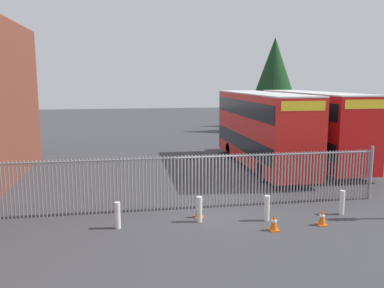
{
  "coord_description": "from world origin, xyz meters",
  "views": [
    {
      "loc": [
        -3.31,
        -15.22,
        5.16
      ],
      "look_at": [
        0.0,
        4.0,
        2.0
      ],
      "focal_mm": 37.15,
      "sensor_mm": 36.0,
      "label": 1
    }
  ],
  "objects_px": {
    "traffic_cone_near_kerb": "(199,210)",
    "traffic_cone_by_gate": "(274,222)",
    "double_decker_bus_behind_fence_left": "(262,127)",
    "bollard_near_right": "(267,208)",
    "traffic_cone_mid_forecourt": "(322,217)",
    "bollard_near_left": "(118,215)",
    "bollard_far_right": "(342,202)",
    "bollard_center_front": "(199,209)",
    "double_decker_bus_near_gate": "(312,125)"
  },
  "relations": [
    {
      "from": "double_decker_bus_near_gate",
      "to": "bollard_near_left",
      "type": "distance_m",
      "value": 15.09
    },
    {
      "from": "bollard_far_right",
      "to": "traffic_cone_near_kerb",
      "type": "bearing_deg",
      "value": 173.85
    },
    {
      "from": "double_decker_bus_near_gate",
      "to": "bollard_near_left",
      "type": "relative_size",
      "value": 11.38
    },
    {
      "from": "double_decker_bus_near_gate",
      "to": "bollard_near_left",
      "type": "height_order",
      "value": "double_decker_bus_near_gate"
    },
    {
      "from": "bollard_far_right",
      "to": "double_decker_bus_near_gate",
      "type": "bearing_deg",
      "value": 70.73
    },
    {
      "from": "bollard_center_front",
      "to": "traffic_cone_near_kerb",
      "type": "height_order",
      "value": "bollard_center_front"
    },
    {
      "from": "double_decker_bus_behind_fence_left",
      "to": "bollard_near_left",
      "type": "height_order",
      "value": "double_decker_bus_behind_fence_left"
    },
    {
      "from": "bollard_near_left",
      "to": "bollard_far_right",
      "type": "bearing_deg",
      "value": 0.1
    },
    {
      "from": "bollard_near_left",
      "to": "bollard_center_front",
      "type": "xyz_separation_m",
      "value": [
        2.95,
        0.15,
        0.0
      ]
    },
    {
      "from": "bollard_far_right",
      "to": "traffic_cone_by_gate",
      "type": "bearing_deg",
      "value": -160.31
    },
    {
      "from": "bollard_center_front",
      "to": "traffic_cone_near_kerb",
      "type": "distance_m",
      "value": 0.5
    },
    {
      "from": "bollard_near_left",
      "to": "traffic_cone_by_gate",
      "type": "bearing_deg",
      "value": -11.99
    },
    {
      "from": "traffic_cone_by_gate",
      "to": "bollard_far_right",
      "type": "bearing_deg",
      "value": 19.69
    },
    {
      "from": "bollard_near_right",
      "to": "traffic_cone_by_gate",
      "type": "bearing_deg",
      "value": -95.65
    },
    {
      "from": "traffic_cone_by_gate",
      "to": "double_decker_bus_behind_fence_left",
      "type": "bearing_deg",
      "value": 73.1
    },
    {
      "from": "bollard_center_front",
      "to": "double_decker_bus_near_gate",
      "type": "bearing_deg",
      "value": 45.9
    },
    {
      "from": "double_decker_bus_near_gate",
      "to": "bollard_near_right",
      "type": "height_order",
      "value": "double_decker_bus_near_gate"
    },
    {
      "from": "bollard_near_right",
      "to": "bollard_center_front",
      "type": "bearing_deg",
      "value": 173.03
    },
    {
      "from": "traffic_cone_near_kerb",
      "to": "bollard_near_left",
      "type": "bearing_deg",
      "value": -168.53
    },
    {
      "from": "bollard_near_left",
      "to": "traffic_cone_by_gate",
      "type": "xyz_separation_m",
      "value": [
        5.33,
        -1.13,
        -0.19
      ]
    },
    {
      "from": "double_decker_bus_near_gate",
      "to": "bollard_center_front",
      "type": "xyz_separation_m",
      "value": [
        -8.82,
        -9.1,
        -1.95
      ]
    },
    {
      "from": "bollard_near_left",
      "to": "bollard_far_right",
      "type": "distance_m",
      "value": 8.53
    },
    {
      "from": "traffic_cone_near_kerb",
      "to": "traffic_cone_by_gate",
      "type": "bearing_deg",
      "value": -36.91
    },
    {
      "from": "traffic_cone_by_gate",
      "to": "bollard_near_left",
      "type": "bearing_deg",
      "value": 168.01
    },
    {
      "from": "traffic_cone_mid_forecourt",
      "to": "double_decker_bus_near_gate",
      "type": "bearing_deg",
      "value": 65.95
    },
    {
      "from": "double_decker_bus_near_gate",
      "to": "traffic_cone_near_kerb",
      "type": "distance_m",
      "value": 12.48
    },
    {
      "from": "double_decker_bus_behind_fence_left",
      "to": "bollard_far_right",
      "type": "height_order",
      "value": "double_decker_bus_behind_fence_left"
    },
    {
      "from": "bollard_near_left",
      "to": "bollard_center_front",
      "type": "distance_m",
      "value": 2.95
    },
    {
      "from": "traffic_cone_by_gate",
      "to": "bollard_center_front",
      "type": "bearing_deg",
      "value": 151.67
    },
    {
      "from": "bollard_near_left",
      "to": "double_decker_bus_behind_fence_left",
      "type": "bearing_deg",
      "value": 46.04
    },
    {
      "from": "double_decker_bus_near_gate",
      "to": "bollard_far_right",
      "type": "relative_size",
      "value": 11.38
    },
    {
      "from": "double_decker_bus_near_gate",
      "to": "traffic_cone_by_gate",
      "type": "height_order",
      "value": "double_decker_bus_near_gate"
    },
    {
      "from": "bollard_far_right",
      "to": "traffic_cone_mid_forecourt",
      "type": "xyz_separation_m",
      "value": [
        -1.31,
        -0.95,
        -0.19
      ]
    },
    {
      "from": "bollard_center_front",
      "to": "traffic_cone_mid_forecourt",
      "type": "bearing_deg",
      "value": -14.24
    },
    {
      "from": "double_decker_bus_near_gate",
      "to": "traffic_cone_near_kerb",
      "type": "relative_size",
      "value": 18.32
    },
    {
      "from": "bollard_far_right",
      "to": "bollard_near_right",
      "type": "bearing_deg",
      "value": -176.94
    },
    {
      "from": "bollard_center_front",
      "to": "traffic_cone_by_gate",
      "type": "distance_m",
      "value": 2.71
    },
    {
      "from": "bollard_far_right",
      "to": "traffic_cone_near_kerb",
      "type": "relative_size",
      "value": 1.61
    },
    {
      "from": "bollard_far_right",
      "to": "bollard_near_left",
      "type": "bearing_deg",
      "value": -179.9
    },
    {
      "from": "traffic_cone_mid_forecourt",
      "to": "bollard_near_left",
      "type": "bearing_deg",
      "value": 172.65
    },
    {
      "from": "double_decker_bus_near_gate",
      "to": "bollard_center_front",
      "type": "relative_size",
      "value": 11.38
    },
    {
      "from": "double_decker_bus_near_gate",
      "to": "double_decker_bus_behind_fence_left",
      "type": "xyz_separation_m",
      "value": [
        -3.48,
        -0.66,
        0.0
      ]
    },
    {
      "from": "bollard_near_right",
      "to": "traffic_cone_near_kerb",
      "type": "xyz_separation_m",
      "value": [
        -2.42,
        0.76,
        -0.19
      ]
    },
    {
      "from": "bollard_near_right",
      "to": "traffic_cone_near_kerb",
      "type": "relative_size",
      "value": 1.61
    },
    {
      "from": "bollard_near_right",
      "to": "traffic_cone_mid_forecourt",
      "type": "relative_size",
      "value": 1.61
    },
    {
      "from": "bollard_center_front",
      "to": "bollard_near_right",
      "type": "xyz_separation_m",
      "value": [
        2.48,
        -0.3,
        0.0
      ]
    },
    {
      "from": "double_decker_bus_near_gate",
      "to": "traffic_cone_mid_forecourt",
      "type": "xyz_separation_m",
      "value": [
        -4.54,
        -10.18,
        -2.13
      ]
    },
    {
      "from": "traffic_cone_mid_forecourt",
      "to": "traffic_cone_near_kerb",
      "type": "bearing_deg",
      "value": 159.88
    },
    {
      "from": "bollard_near_left",
      "to": "bollard_far_right",
      "type": "relative_size",
      "value": 1.0
    },
    {
      "from": "double_decker_bus_behind_fence_left",
      "to": "traffic_cone_mid_forecourt",
      "type": "bearing_deg",
      "value": -96.36
    }
  ]
}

